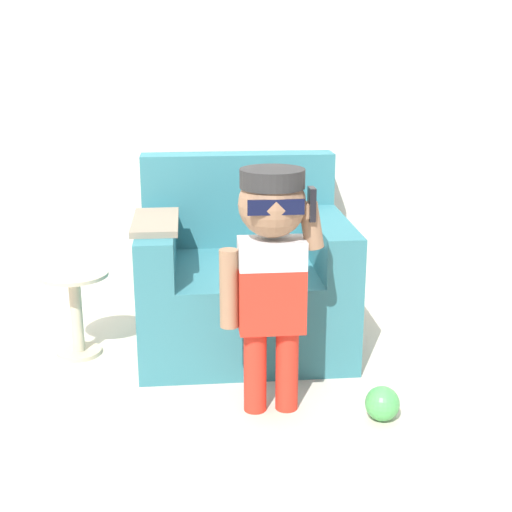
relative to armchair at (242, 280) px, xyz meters
name	(u,v)px	position (x,y,z in m)	size (l,w,h in m)	color
ground_plane	(206,344)	(-0.19, -0.04, -0.33)	(10.00, 10.00, 0.00)	beige
wall_back	(198,79)	(-0.19, 0.57, 0.97)	(10.00, 0.05, 2.60)	silver
armchair	(242,280)	(0.00, 0.00, 0.00)	(1.04, 0.90, 0.93)	teal
person_child	(271,254)	(0.06, -0.75, 0.36)	(0.42, 0.31, 1.02)	red
side_table	(76,305)	(-0.82, -0.10, -0.07)	(0.33, 0.33, 0.42)	beige
toy_ball	(382,403)	(0.50, -0.88, -0.26)	(0.14, 0.14, 0.14)	#4CB256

